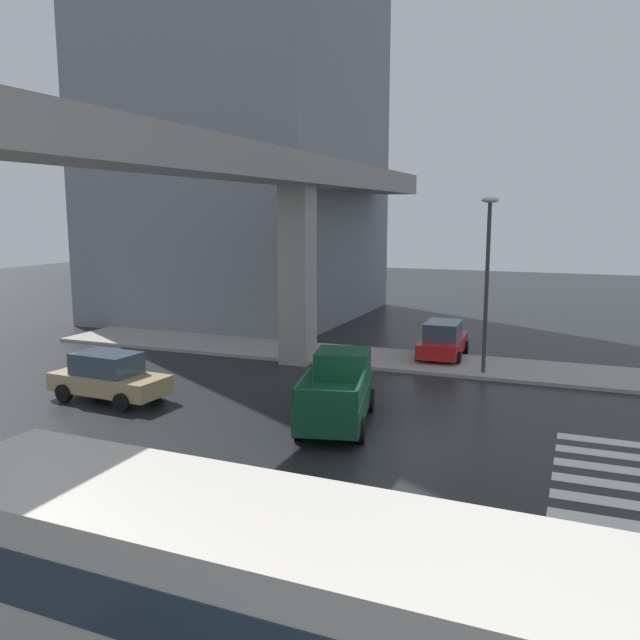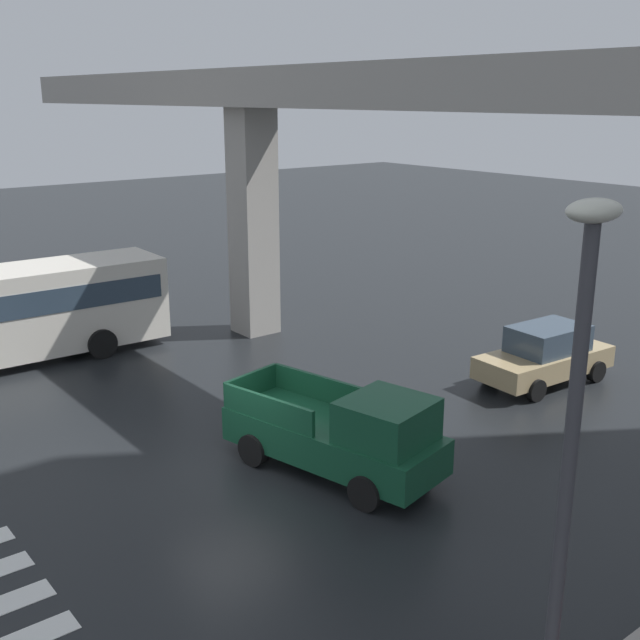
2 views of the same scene
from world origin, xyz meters
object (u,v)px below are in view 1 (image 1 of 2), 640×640
(pickup_truck, at_px, (338,391))
(sedan_tan, at_px, (109,377))
(sedan_red, at_px, (443,340))
(city_bus, at_px, (289,613))
(street_lamp_near_corner, at_px, (488,265))

(pickup_truck, relative_size, sedan_tan, 1.22)
(sedan_tan, height_order, sedan_red, same)
(city_bus, xyz_separation_m, sedan_tan, (11.51, 12.33, -0.87))
(sedan_tan, bearing_deg, street_lamp_near_corner, -54.06)
(sedan_red, distance_m, street_lamp_near_corner, 5.03)
(city_bus, bearing_deg, pickup_truck, 17.68)
(sedan_red, relative_size, street_lamp_near_corner, 0.60)
(street_lamp_near_corner, bearing_deg, sedan_red, 40.39)
(pickup_truck, bearing_deg, sedan_red, -6.89)
(sedan_red, bearing_deg, pickup_truck, 173.11)
(city_bus, bearing_deg, sedan_tan, 46.99)
(pickup_truck, xyz_separation_m, city_bus, (-12.31, -3.92, 0.73))
(sedan_tan, distance_m, street_lamp_near_corner, 15.12)
(city_bus, height_order, street_lamp_near_corner, street_lamp_near_corner)
(sedan_tan, bearing_deg, sedan_red, -40.81)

